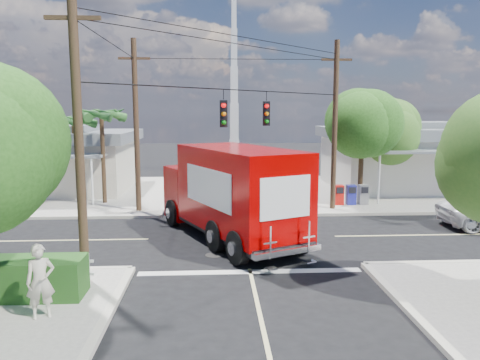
{
  "coord_description": "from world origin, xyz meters",
  "views": [
    {
      "loc": [
        -1.17,
        -19.35,
        5.35
      ],
      "look_at": [
        0.0,
        2.0,
        2.2
      ],
      "focal_mm": 35.0,
      "sensor_mm": 36.0,
      "label": 1
    }
  ],
  "objects": [
    {
      "name": "radio_tower",
      "position": [
        0.5,
        20.0,
        5.64
      ],
      "size": [
        0.8,
        0.8,
        17.0
      ],
      "color": "silver",
      "rests_on": "ground"
    },
    {
      "name": "building_ne",
      "position": [
        12.5,
        11.97,
        2.32
      ],
      "size": [
        11.8,
        10.2,
        4.5
      ],
      "color": "silver",
      "rests_on": "sidewalk_ne"
    },
    {
      "name": "tree_ne_front",
      "position": [
        7.21,
        6.76,
        4.77
      ],
      "size": [
        4.21,
        4.14,
        6.66
      ],
      "color": "#422D1C",
      "rests_on": "sidewalk_ne"
    },
    {
      "name": "vending_boxes",
      "position": [
        6.5,
        6.2,
        0.69
      ],
      "size": [
        1.9,
        0.5,
        1.1
      ],
      "color": "red",
      "rests_on": "sidewalk_ne"
    },
    {
      "name": "palm_nw_front",
      "position": [
        -7.5,
        7.5,
        5.04
      ],
      "size": [
        3.01,
        3.08,
        5.59
      ],
      "color": "#422D1C",
      "rests_on": "sidewalk_nw"
    },
    {
      "name": "sidewalk_nw",
      "position": [
        -10.88,
        10.88,
        0.07
      ],
      "size": [
        14.12,
        14.12,
        0.14
      ],
      "color": "gray",
      "rests_on": "ground"
    },
    {
      "name": "sidewalk_ne",
      "position": [
        10.88,
        10.88,
        0.07
      ],
      "size": [
        14.12,
        14.12,
        0.14
      ],
      "color": "gray",
      "rests_on": "ground"
    },
    {
      "name": "tree_ne_back",
      "position": [
        9.81,
        8.96,
        4.19
      ],
      "size": [
        3.77,
        3.66,
        5.82
      ],
      "color": "#422D1C",
      "rests_on": "sidewalk_ne"
    },
    {
      "name": "building_nw",
      "position": [
        -12.0,
        12.46,
        2.22
      ],
      "size": [
        10.8,
        10.2,
        4.3
      ],
      "color": "beige",
      "rests_on": "sidewalk_nw"
    },
    {
      "name": "utility_poles",
      "position": [
        -1.58,
        1.6,
        4.67
      ],
      "size": [
        12.0,
        10.68,
        9.0
      ],
      "color": "#473321",
      "rests_on": "ground"
    },
    {
      "name": "ground",
      "position": [
        0.0,
        0.0,
        0.0
      ],
      "size": [
        120.0,
        120.0,
        0.0
      ],
      "primitive_type": "plane",
      "color": "black",
      "rests_on": "ground"
    },
    {
      "name": "pedestrian",
      "position": [
        -5.59,
        -7.78,
        1.1
      ],
      "size": [
        0.82,
        0.69,
        1.91
      ],
      "primitive_type": "imported",
      "rotation": [
        0.0,
        0.0,
        0.39
      ],
      "color": "beige",
      "rests_on": "sidewalk_sw"
    },
    {
      "name": "delivery_truck",
      "position": [
        -0.52,
        -0.21,
        1.99
      ],
      "size": [
        6.22,
        9.3,
        3.91
      ],
      "color": "black",
      "rests_on": "ground"
    },
    {
      "name": "palm_nw_back",
      "position": [
        -9.5,
        9.0,
        4.67
      ],
      "size": [
        3.01,
        3.08,
        5.19
      ],
      "color": "#422D1C",
      "rests_on": "sidewalk_nw"
    },
    {
      "name": "road_markings",
      "position": [
        0.0,
        -1.47,
        0.01
      ],
      "size": [
        32.0,
        32.0,
        0.01
      ],
      "color": "beige",
      "rests_on": "ground"
    }
  ]
}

